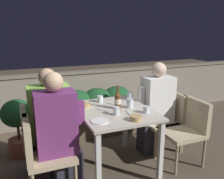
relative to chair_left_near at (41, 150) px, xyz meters
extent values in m
plane|color=brown|center=(0.85, 0.14, -0.49)|extent=(16.00, 16.00, 0.00)
cube|color=gray|center=(0.85, 1.79, -0.05)|extent=(9.00, 0.14, 0.88)
cube|color=#706656|center=(0.85, 1.79, 0.41)|extent=(9.00, 0.18, 0.04)
cube|color=#BCB2A3|center=(0.85, 0.14, 0.24)|extent=(0.81, 0.98, 0.03)
cube|color=silver|center=(0.50, -0.30, -0.13)|extent=(0.05, 0.05, 0.72)
cube|color=silver|center=(1.20, -0.30, -0.13)|extent=(0.05, 0.05, 0.72)
cube|color=silver|center=(0.50, 0.58, -0.13)|extent=(0.05, 0.05, 0.72)
cube|color=silver|center=(1.20, 0.58, -0.13)|extent=(0.05, 0.05, 0.72)
cube|color=brown|center=(0.97, 1.12, -0.35)|extent=(1.19, 0.36, 0.28)
ellipsoid|color=#194723|center=(0.65, 1.12, 0.02)|extent=(0.53, 0.47, 0.51)
ellipsoid|color=#194723|center=(0.97, 1.12, 0.02)|extent=(0.53, 0.47, 0.51)
ellipsoid|color=#194723|center=(1.30, 1.12, 0.02)|extent=(0.53, 0.47, 0.51)
cube|color=tan|center=(0.10, 0.00, -0.08)|extent=(0.46, 0.46, 0.05)
cube|color=tan|center=(-0.11, 0.00, 0.13)|extent=(0.06, 0.46, 0.38)
cylinder|color=#9E8966|center=(-0.11, 0.20, -0.30)|extent=(0.03, 0.03, 0.38)
cylinder|color=#9E8966|center=(0.30, 0.20, -0.30)|extent=(0.03, 0.03, 0.38)
cube|color=#282833|center=(0.27, 0.00, -0.27)|extent=(0.27, 0.23, 0.43)
cube|color=#6B2D66|center=(0.17, 0.00, 0.26)|extent=(0.39, 0.26, 0.64)
cube|color=#6B2D66|center=(0.42, 0.00, 0.34)|extent=(0.07, 0.07, 0.24)
sphere|color=tan|center=(0.17, 0.00, 0.67)|extent=(0.19, 0.19, 0.19)
cube|color=tan|center=(0.08, 0.34, -0.08)|extent=(0.46, 0.46, 0.05)
cube|color=tan|center=(-0.12, 0.34, 0.13)|extent=(0.06, 0.46, 0.38)
cylinder|color=#9E8966|center=(-0.12, 0.14, -0.30)|extent=(0.03, 0.03, 0.38)
cylinder|color=#9E8966|center=(0.28, 0.14, -0.30)|extent=(0.03, 0.03, 0.38)
cylinder|color=#9E8966|center=(-0.12, 0.54, -0.30)|extent=(0.03, 0.03, 0.38)
cylinder|color=#9E8966|center=(0.28, 0.54, -0.30)|extent=(0.03, 0.03, 0.38)
cube|color=#282833|center=(0.25, 0.34, -0.27)|extent=(0.31, 0.23, 0.43)
cube|color=#8CCC4C|center=(0.15, 0.34, 0.25)|extent=(0.45, 0.26, 0.62)
cube|color=#8CCC4C|center=(0.40, 0.34, 0.32)|extent=(0.07, 0.07, 0.24)
sphere|color=tan|center=(0.15, 0.34, 0.66)|extent=(0.19, 0.19, 0.19)
cube|color=tan|center=(1.65, -0.06, -0.08)|extent=(0.46, 0.46, 0.05)
cube|color=tan|center=(1.86, -0.06, 0.13)|extent=(0.06, 0.46, 0.38)
cylinder|color=#9E8966|center=(1.45, -0.26, -0.30)|extent=(0.03, 0.03, 0.38)
cylinder|color=#9E8966|center=(1.86, -0.26, -0.30)|extent=(0.03, 0.03, 0.38)
cylinder|color=#9E8966|center=(1.45, 0.15, -0.30)|extent=(0.03, 0.03, 0.38)
cylinder|color=#9E8966|center=(1.86, 0.15, -0.30)|extent=(0.03, 0.03, 0.38)
cube|color=tan|center=(1.62, 0.33, -0.08)|extent=(0.46, 0.46, 0.05)
cube|color=tan|center=(1.83, 0.33, 0.13)|extent=(0.06, 0.46, 0.38)
cylinder|color=#9E8966|center=(1.42, 0.13, -0.30)|extent=(0.03, 0.03, 0.38)
cylinder|color=#9E8966|center=(1.82, 0.13, -0.30)|extent=(0.03, 0.03, 0.38)
cylinder|color=#9E8966|center=(1.42, 0.54, -0.30)|extent=(0.03, 0.03, 0.38)
cylinder|color=#9E8966|center=(1.82, 0.54, -0.30)|extent=(0.03, 0.03, 0.38)
cube|color=#282833|center=(1.45, 0.33, -0.27)|extent=(0.28, 0.23, 0.43)
cube|color=white|center=(1.55, 0.33, 0.25)|extent=(0.39, 0.26, 0.61)
cube|color=white|center=(1.30, 0.33, 0.32)|extent=(0.07, 0.07, 0.24)
sphere|color=beige|center=(1.55, 0.33, 0.65)|extent=(0.19, 0.19, 0.19)
cylinder|color=brown|center=(0.89, 0.15, 0.34)|extent=(0.07, 0.07, 0.17)
cylinder|color=beige|center=(0.89, 0.15, 0.35)|extent=(0.07, 0.07, 0.06)
cone|color=brown|center=(0.89, 0.15, 0.44)|extent=(0.07, 0.07, 0.03)
cylinder|color=brown|center=(0.89, 0.15, 0.50)|extent=(0.03, 0.03, 0.07)
cylinder|color=white|center=(0.58, -0.13, 0.26)|extent=(0.18, 0.18, 0.01)
cylinder|color=tan|center=(0.92, -0.24, 0.28)|extent=(0.12, 0.12, 0.05)
torus|color=tan|center=(0.92, -0.24, 0.31)|extent=(0.12, 0.12, 0.01)
cylinder|color=tan|center=(0.57, 0.36, 0.28)|extent=(0.11, 0.11, 0.04)
torus|color=tan|center=(0.57, 0.36, 0.30)|extent=(0.11, 0.11, 0.01)
cylinder|color=silver|center=(1.18, 0.42, 0.31)|extent=(0.07, 0.07, 0.09)
cylinder|color=silver|center=(1.04, 0.14, 0.31)|extent=(0.08, 0.08, 0.11)
cylinder|color=silver|center=(0.80, -0.02, 0.31)|extent=(0.06, 0.06, 0.09)
cylinder|color=silver|center=(0.79, 0.47, 0.30)|extent=(0.07, 0.07, 0.08)
cylinder|color=silver|center=(1.13, -0.09, 0.30)|extent=(0.07, 0.07, 0.08)
cube|color=silver|center=(0.71, 0.16, 0.26)|extent=(0.11, 0.15, 0.01)
cube|color=silver|center=(0.89, 0.34, 0.26)|extent=(0.10, 0.16, 0.01)
cube|color=silver|center=(0.95, -0.04, 0.26)|extent=(0.05, 0.17, 0.01)
cylinder|color=#9E5638|center=(-0.20, 0.90, -0.38)|extent=(0.29, 0.29, 0.23)
cylinder|color=#47331E|center=(-0.20, 0.90, -0.16)|extent=(0.03, 0.03, 0.21)
ellipsoid|color=#194723|center=(-0.20, 0.90, 0.10)|extent=(0.40, 0.40, 0.36)
camera|label=1|loc=(-0.14, -2.22, 1.16)|focal=38.00mm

